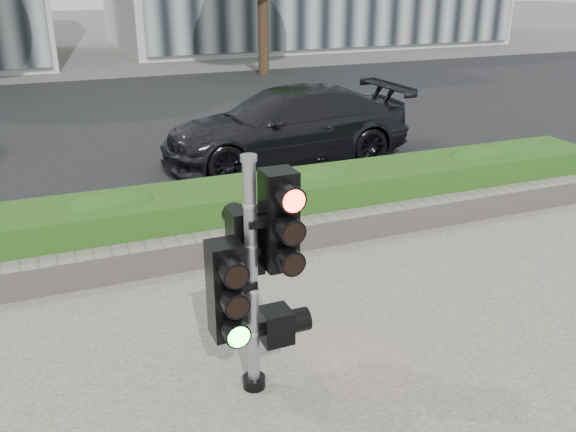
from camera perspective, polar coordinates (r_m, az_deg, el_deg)
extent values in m
plane|color=#51514C|center=(5.84, -0.32, -11.82)|extent=(120.00, 120.00, 0.00)
cube|color=black|center=(14.98, -14.99, 8.57)|extent=(60.00, 13.00, 0.02)
cube|color=gray|center=(8.49, -8.32, -0.43)|extent=(60.00, 0.25, 0.12)
cube|color=gray|center=(7.33, -5.91, -2.83)|extent=(12.00, 0.32, 0.34)
cube|color=#3F8328|center=(7.84, -7.33, 0.14)|extent=(12.00, 1.00, 0.68)
cylinder|color=black|center=(21.36, -2.35, 17.84)|extent=(0.36, 0.36, 3.58)
cylinder|color=black|center=(5.25, -3.19, -15.21)|extent=(0.19, 0.19, 0.10)
cylinder|color=gray|center=(4.75, -3.42, -6.22)|extent=(0.10, 0.10, 1.95)
cylinder|color=gray|center=(4.37, -3.71, 5.42)|extent=(0.12, 0.12, 0.05)
cube|color=#FF1107|center=(4.59, -0.86, -0.36)|extent=(0.25, 0.25, 0.78)
cube|color=#14E51E|center=(4.67, -5.84, -6.90)|extent=(0.25, 0.25, 0.78)
cube|color=black|center=(4.83, -4.05, -2.29)|extent=(0.25, 0.25, 0.53)
cube|color=orange|center=(5.06, -1.15, -10.18)|extent=(0.25, 0.25, 0.29)
imported|color=black|center=(11.14, -0.17, 8.49)|extent=(4.62, 2.02, 1.32)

